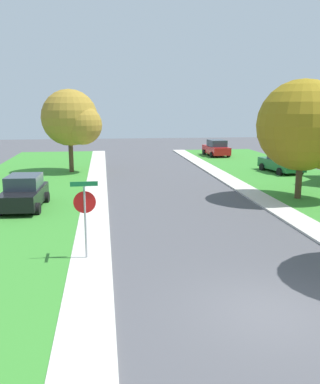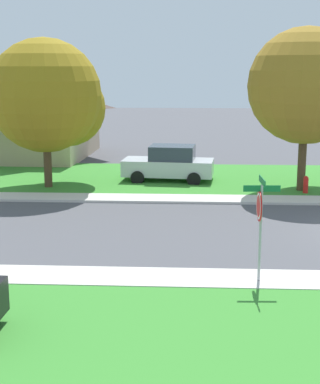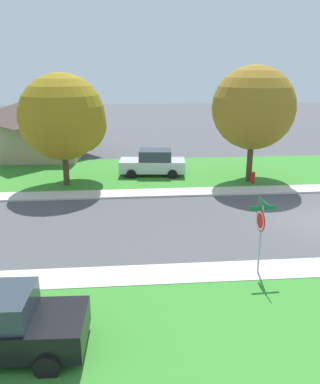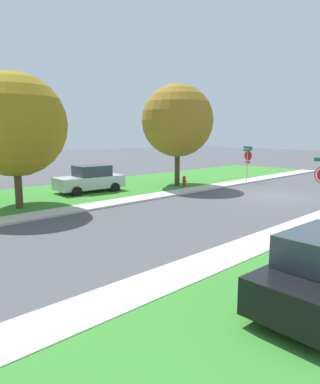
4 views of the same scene
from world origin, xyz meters
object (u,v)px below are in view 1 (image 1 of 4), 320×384
object	(u,v)px
car_black_across_road	(24,193)
tree_across_left	(309,128)
car_green_driveway_right	(281,162)
car_red_near_corner	(216,148)
tree_sidewalk_far	(73,120)
stop_sign_far_corner	(85,207)

from	to	relation	value
car_black_across_road	tree_across_left	bearing A→B (deg)	0.54
car_green_driveway_right	tree_across_left	distance (m)	10.35
car_green_driveway_right	car_red_near_corner	world-z (taller)	same
tree_sidewalk_far	tree_across_left	bearing A→B (deg)	-40.97
tree_sidewalk_far	car_green_driveway_right	bearing A→B (deg)	-7.98
car_green_driveway_right	tree_sidewalk_far	xyz separation A→B (m)	(-16.26, 2.28, 3.33)
car_green_driveway_right	car_red_near_corner	bearing A→B (deg)	100.67
car_red_near_corner	tree_across_left	size ratio (longest dim) A/B	0.65
stop_sign_far_corner	tree_sidewalk_far	world-z (taller)	tree_sidewalk_far
car_red_near_corner	car_black_across_road	xyz separation A→B (m)	(-15.88, -21.19, 0.00)
stop_sign_far_corner	car_black_across_road	size ratio (longest dim) A/B	0.63
car_green_driveway_right	car_red_near_corner	xyz separation A→B (m)	(-2.18, 11.57, 0.00)
stop_sign_far_corner	car_black_across_road	xyz separation A→B (m)	(-3.42, 7.85, -1.01)
tree_across_left	car_green_driveway_right	bearing A→B (deg)	73.97
stop_sign_far_corner	tree_sidewalk_far	distance (m)	19.96
car_green_driveway_right	tree_sidewalk_far	distance (m)	16.75
car_black_across_road	tree_sidewalk_far	xyz separation A→B (m)	(1.79, 11.90, 3.33)
car_black_across_road	car_green_driveway_right	bearing A→B (deg)	28.05
stop_sign_far_corner	tree_across_left	size ratio (longest dim) A/B	0.41
stop_sign_far_corner	car_red_near_corner	xyz separation A→B (m)	(12.45, 29.04, -1.01)
stop_sign_far_corner	tree_sidewalk_far	bearing A→B (deg)	94.71
tree_across_left	tree_sidewalk_far	size ratio (longest dim) A/B	1.03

